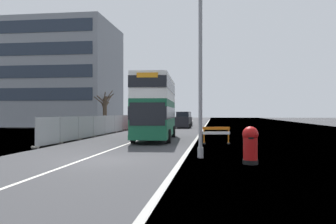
{
  "coord_description": "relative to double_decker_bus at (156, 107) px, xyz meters",
  "views": [
    {
      "loc": [
        4.94,
        -15.34,
        2.16
      ],
      "look_at": [
        1.89,
        7.72,
        2.2
      ],
      "focal_mm": 37.52,
      "sensor_mm": 36.0,
      "label": 1
    }
  ],
  "objects": [
    {
      "name": "ground",
      "position": [
        0.35,
        -12.05,
        -2.67
      ],
      "size": [
        140.0,
        280.0,
        0.1
      ],
      "color": "#38383A"
    },
    {
      "name": "double_decker_bus",
      "position": [
        0.0,
        0.0,
        0.0
      ],
      "size": [
        3.25,
        10.56,
        4.92
      ],
      "color": "#145638",
      "rests_on": "ground"
    },
    {
      "name": "roadworks_barrier",
      "position": [
        4.77,
        -3.17,
        -1.86
      ],
      "size": [
        1.88,
        0.73,
        1.18
      ],
      "color": "orange",
      "rests_on": "ground"
    },
    {
      "name": "construction_site_fence",
      "position": [
        -6.11,
        6.04,
        -1.7
      ],
      "size": [
        0.44,
        27.4,
        1.91
      ],
      "color": "#A8AAAD",
      "rests_on": "ground"
    },
    {
      "name": "car_oncoming_near",
      "position": [
        -4.09,
        14.27,
        -1.64
      ],
      "size": [
        2.07,
        3.88,
        2.09
      ],
      "color": "maroon",
      "rests_on": "ground"
    },
    {
      "name": "bare_tree_far_verge_near",
      "position": [
        -12.05,
        24.13,
        0.06
      ],
      "size": [
        2.85,
        2.58,
        5.29
      ],
      "color": "#4C3D2D",
      "rests_on": "ground"
    },
    {
      "name": "red_pillar_postbox",
      "position": [
        6.14,
        -12.54,
        -1.75
      ],
      "size": [
        0.67,
        0.67,
        1.58
      ],
      "color": "black",
      "rests_on": "ground"
    },
    {
      "name": "bare_tree_far_verge_mid",
      "position": [
        -10.36,
        19.44,
        0.06
      ],
      "size": [
        2.58,
        2.81,
        5.27
      ],
      "color": "#4C3D2D",
      "rests_on": "ground"
    },
    {
      "name": "car_receding_mid",
      "position": [
        0.28,
        21.62,
        -1.54
      ],
      "size": [
        2.08,
        4.42,
        2.28
      ],
      "color": "black",
      "rests_on": "ground"
    },
    {
      "name": "backdrop_office_block",
      "position": [
        -24.74,
        28.8,
        5.83
      ],
      "size": [
        25.12,
        14.62,
        16.9
      ],
      "color": "gray",
      "rests_on": "ground"
    },
    {
      "name": "car_receding_far",
      "position": [
        0.04,
        29.39,
        -1.54
      ],
      "size": [
        1.93,
        4.58,
        2.31
      ],
      "color": "black",
      "rests_on": "ground"
    },
    {
      "name": "lamppost_foreground",
      "position": [
        3.98,
        -10.78,
        1.73
      ],
      "size": [
        0.29,
        0.7,
        9.17
      ],
      "color": "gray",
      "rests_on": "ground"
    }
  ]
}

